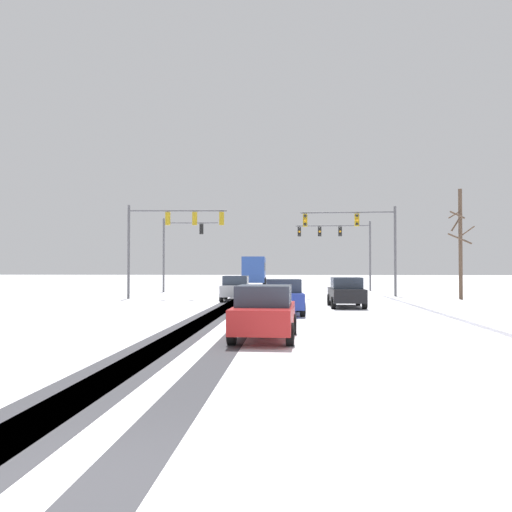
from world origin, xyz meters
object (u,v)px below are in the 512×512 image
Objects in this scene: traffic_signal_near_right at (361,232)px; traffic_signal_near_left at (168,229)px; car_blue_third at (283,296)px; bus_oncoming at (255,269)px; traffic_signal_far_left at (178,243)px; traffic_signal_far_right at (340,239)px; car_black_second at (346,292)px; bare_tree_sidewalk_far at (460,242)px; car_silver_lead at (236,288)px; car_red_fourth at (264,312)px.

traffic_signal_near_right is 0.98× the size of traffic_signal_near_left.
bus_oncoming is at bearing 96.01° from car_blue_third.
traffic_signal_far_left is at bearing -107.89° from bus_oncoming.
car_black_second is (-1.54, -20.88, -4.01)m from traffic_signal_far_right.
traffic_signal_near_left is at bearing 178.25° from bare_tree_sidewalk_far.
car_black_second is at bearing 53.64° from car_blue_third.
bus_oncoming is (-7.43, 34.09, 1.18)m from car_black_second.
car_blue_third is at bearing -54.92° from traffic_signal_near_left.
traffic_signal_near_right is 1.64× the size of car_silver_lead.
car_black_second is at bearing 74.07° from car_red_fourth.
traffic_signal_far_left is 31.69m from car_red_fourth.
car_silver_lead is 0.98× the size of car_blue_third.
car_black_second is (-1.99, -8.91, -3.86)m from traffic_signal_near_right.
traffic_signal_far_right is at bearing 79.10° from car_blue_third.
traffic_signal_near_left and traffic_signal_far_right have the same top height.
traffic_signal_near_right is 15.00m from car_blue_third.
car_blue_third is (-4.90, -25.44, -4.01)m from traffic_signal_far_right.
car_red_fourth is (2.82, -18.39, 0.00)m from car_silver_lead.
bare_tree_sidewalk_far is at bearing 58.88° from car_red_fourth.
traffic_signal_far_left is 1.57× the size of car_red_fourth.
traffic_signal_far_left is 1.57× the size of car_silver_lead.
traffic_signal_far_right is at bearing -55.82° from bus_oncoming.
bus_oncoming is (-4.07, 38.65, 1.18)m from car_blue_third.
traffic_signal_far_right is (-0.45, 11.97, 0.15)m from traffic_signal_near_right.
car_silver_lead is 15.03m from bare_tree_sidewalk_far.
car_silver_lead is at bearing -175.14° from bare_tree_sidewalk_far.
traffic_signal_near_left is at bearing -98.58° from bus_oncoming.
traffic_signal_far_right and traffic_signal_far_left have the same top height.
traffic_signal_near_left is at bearing 148.55° from car_black_second.
car_black_second and car_red_fourth have the same top height.
car_blue_third is 0.57× the size of bare_tree_sidewalk_far.
traffic_signal_far_right is 1.69× the size of car_red_fourth.
car_blue_third is (-5.35, -13.48, -3.86)m from traffic_signal_near_right.
bus_oncoming is (4.08, 27.05, -2.83)m from traffic_signal_near_left.
car_blue_third is (3.23, -9.76, 0.00)m from car_silver_lead.
car_blue_third is 8.64m from car_red_fourth.
traffic_signal_near_right is 1.04× the size of traffic_signal_far_left.
car_red_fourth is (-5.76, -22.11, -3.86)m from traffic_signal_near_right.
traffic_signal_near_right is 16.98m from traffic_signal_far_left.
traffic_signal_near_left and traffic_signal_far_left have the same top height.
car_silver_lead is at bearing 98.72° from car_red_fourth.
traffic_signal_near_right is 1.63× the size of car_red_fourth.
car_red_fourth is at bearing -69.06° from traffic_signal_near_left.
traffic_signal_far_left is 21.61m from car_black_second.
bus_oncoming reaches higher than car_blue_third.
traffic_signal_near_right is 27.01m from bus_oncoming.
traffic_signal_far_right is (13.05, 13.84, 0.00)m from traffic_signal_near_left.
traffic_signal_near_left is 1.06× the size of traffic_signal_far_left.
car_blue_third is at bearing -71.71° from car_silver_lead.
car_red_fourth is at bearing -121.12° from bare_tree_sidewalk_far.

